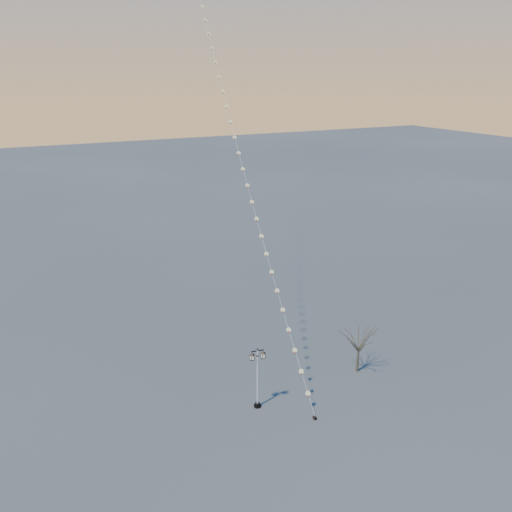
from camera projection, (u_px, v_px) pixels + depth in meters
ground at (285, 411)px, 33.81m from camera, size 300.00×300.00×0.00m
street_lamp at (257, 375)px, 33.46m from camera, size 1.14×0.51×4.53m
bare_tree at (359, 341)px, 37.52m from camera, size 2.27×2.27×3.77m
kite_train at (224, 74)px, 44.55m from camera, size 6.43×42.47×43.06m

